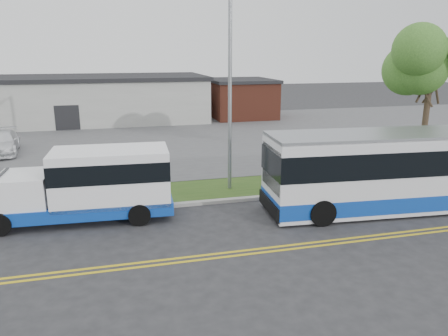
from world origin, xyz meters
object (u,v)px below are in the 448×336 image
object	(u,v)px
shuttle_bus	(93,183)
pedestrian	(35,192)
transit_bus	(406,170)
parked_car_b	(1,143)
streetlight_near	(230,82)
tree_east	(433,59)

from	to	relation	value
shuttle_bus	pedestrian	size ratio (longest dim) A/B	4.65
transit_bus	parked_car_b	world-z (taller)	transit_bus
streetlight_near	shuttle_bus	distance (m)	7.62
pedestrian	parked_car_b	world-z (taller)	pedestrian
streetlight_near	pedestrian	world-z (taller)	streetlight_near
streetlight_near	parked_car_b	size ratio (longest dim) A/B	1.93
shuttle_bus	parked_car_b	distance (m)	14.68
shuttle_bus	parked_car_b	xyz separation A→B (m)	(-6.19, 13.30, -0.70)
streetlight_near	transit_bus	world-z (taller)	streetlight_near
shuttle_bus	transit_bus	xyz separation A→B (m)	(12.89, -2.05, 0.18)
tree_east	shuttle_bus	distance (m)	18.07
transit_bus	parked_car_b	bearing A→B (deg)	145.39
shuttle_bus	transit_bus	bearing A→B (deg)	-6.00
tree_east	parked_car_b	bearing A→B (deg)	155.17
streetlight_near	pedestrian	distance (m)	9.76
tree_east	pedestrian	world-z (taller)	tree_east
shuttle_bus	transit_bus	distance (m)	13.06
tree_east	shuttle_bus	bearing A→B (deg)	-171.97
pedestrian	parked_car_b	bearing A→B (deg)	-117.35
shuttle_bus	pedestrian	world-z (taller)	shuttle_bus
tree_east	transit_bus	world-z (taller)	tree_east
streetlight_near	transit_bus	bearing A→B (deg)	-32.56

